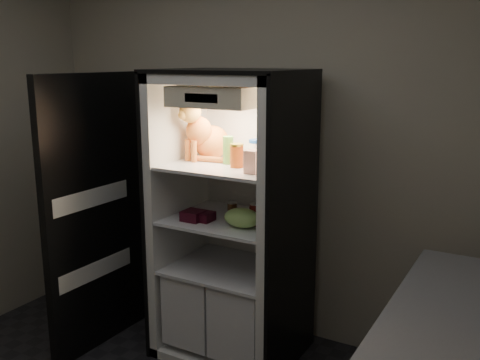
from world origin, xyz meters
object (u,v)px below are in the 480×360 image
(pepper_jar, at_px, (273,150))
(condiment_jar, at_px, (232,208))
(tabby_cat, at_px, (205,135))
(soda_can_c, at_px, (255,214))
(salsa_jar, at_px, (237,155))
(cream_carton, at_px, (252,162))
(soda_can_b, at_px, (274,214))
(soda_can_a, at_px, (259,211))
(berry_box_left, at_px, (193,216))
(grape_bag, at_px, (242,218))
(mayo_tub, at_px, (257,150))
(refrigerator, at_px, (234,237))
(parmesan_shaker, at_px, (228,150))
(berry_box_right, at_px, (204,216))

(pepper_jar, distance_m, condiment_jar, 0.51)
(tabby_cat, bearing_deg, soda_can_c, 2.26)
(salsa_jar, height_order, condiment_jar, salsa_jar)
(cream_carton, height_order, soda_can_b, cream_carton)
(tabby_cat, distance_m, soda_can_a, 0.60)
(soda_can_c, height_order, berry_box_left, soda_can_c)
(tabby_cat, relative_size, soda_can_c, 3.15)
(cream_carton, bearing_deg, grape_bag, 158.35)
(salsa_jar, distance_m, pepper_jar, 0.22)
(mayo_tub, xyz_separation_m, pepper_jar, (0.17, -0.11, 0.03))
(refrigerator, bearing_deg, cream_carton, -40.73)
(mayo_tub, height_order, soda_can_b, mayo_tub)
(condiment_jar, xyz_separation_m, grape_bag, (0.19, -0.20, 0.01))
(soda_can_c, relative_size, grape_bag, 0.58)
(refrigerator, relative_size, soda_can_c, 14.00)
(grape_bag, bearing_deg, salsa_jar, 137.80)
(tabby_cat, relative_size, soda_can_b, 3.64)
(cream_carton, xyz_separation_m, soda_can_a, (-0.08, 0.23, -0.36))
(parmesan_shaker, bearing_deg, mayo_tub, 54.23)
(salsa_jar, bearing_deg, grape_bag, -42.20)
(soda_can_b, bearing_deg, mayo_tub, 145.49)
(parmesan_shaker, height_order, cream_carton, parmesan_shaker)
(soda_can_a, bearing_deg, parmesan_shaker, -161.97)
(grape_bag, bearing_deg, pepper_jar, 58.93)
(parmesan_shaker, height_order, condiment_jar, parmesan_shaker)
(refrigerator, bearing_deg, condiment_jar, 145.07)
(tabby_cat, relative_size, mayo_tub, 2.99)
(refrigerator, height_order, cream_carton, refrigerator)
(cream_carton, bearing_deg, salsa_jar, 147.55)
(salsa_jar, height_order, cream_carton, salsa_jar)
(refrigerator, xyz_separation_m, tabby_cat, (-0.23, 0.02, 0.66))
(mayo_tub, distance_m, berry_box_right, 0.54)
(salsa_jar, height_order, berry_box_right, salsa_jar)
(salsa_jar, xyz_separation_m, berry_box_left, (-0.26, -0.10, -0.39))
(cream_carton, relative_size, grape_bag, 0.58)
(tabby_cat, bearing_deg, berry_box_right, -42.40)
(soda_can_a, xyz_separation_m, condiment_jar, (-0.20, 0.00, -0.01))
(pepper_jar, bearing_deg, soda_can_c, -121.22)
(tabby_cat, bearing_deg, pepper_jar, 15.90)
(berry_box_left, bearing_deg, soda_can_a, 33.60)
(pepper_jar, relative_size, cream_carton, 1.56)
(tabby_cat, height_order, cream_carton, tabby_cat)
(soda_can_b, bearing_deg, grape_bag, -129.05)
(parmesan_shaker, xyz_separation_m, condiment_jar, (-0.01, 0.06, -0.39))
(tabby_cat, relative_size, cream_carton, 3.17)
(parmesan_shaker, distance_m, grape_bag, 0.44)
(tabby_cat, bearing_deg, soda_can_b, 13.80)
(berry_box_left, bearing_deg, soda_can_c, 16.25)
(condiment_jar, relative_size, berry_box_right, 0.77)
(refrigerator, xyz_separation_m, berry_box_left, (-0.17, -0.21, 0.18))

